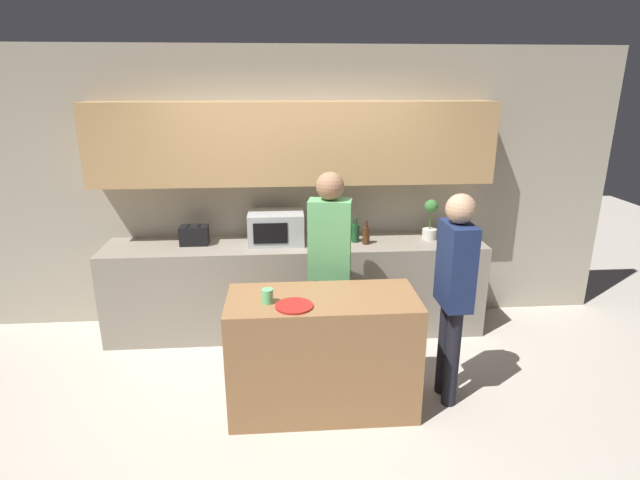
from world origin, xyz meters
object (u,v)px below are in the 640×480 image
Objects in this scene: potted_plant at (430,219)px; bottle_0 at (336,230)px; microwave at (276,227)px; person_center at (330,255)px; bottle_3 at (366,235)px; plate_on_island at (294,306)px; bottle_2 at (355,233)px; person_left at (454,283)px; bottle_1 at (345,229)px; cup_0 at (268,296)px; toaster at (194,235)px.

potted_plant is 1.50× the size of bottle_0.
person_center is (0.44, -0.74, -0.03)m from microwave.
microwave reaches higher than bottle_3.
potted_plant is at bearing -134.57° from person_center.
potted_plant is 1.52× the size of plate_on_island.
bottle_2 is at bearing -103.74° from person_center.
bottle_0 is at bearing 27.76° from person_left.
bottle_3 is at bearing -39.44° from bottle_1.
cup_0 is at bearing -116.69° from bottle_1.
bottle_2 is (0.76, -0.03, -0.06)m from microwave.
cup_0 is at bearing -125.40° from bottle_3.
microwave is at bearing 177.48° from bottle_2.
person_left is at bearing -64.01° from bottle_1.
toaster is at bearing 179.88° from microwave.
person_left is (0.55, -1.24, -0.02)m from bottle_2.
bottle_3 is (1.62, -0.11, -0.00)m from toaster.
bottle_0 is 1.12× the size of bottle_2.
bottle_0 is 2.53× the size of cup_0.
bottle_0 is 1.54m from cup_0.
microwave is at bearing -0.12° from toaster.
cup_0 is 0.06× the size of person_left.
bottle_0 reaches higher than cup_0.
bottle_3 is at bearing 54.60° from cup_0.
bottle_1 is (0.66, 0.05, -0.04)m from microwave.
microwave is 0.86m from person_center.
person_left is at bearing 8.32° from plate_on_island.
person_left is at bearing -98.19° from potted_plant.
bottle_2 is 1.55m from plate_on_island.
bottle_1 is at bearing -95.42° from person_center.
person_center is at bearing -59.01° from microwave.
potted_plant is 0.23× the size of person_center.
bottle_1 is 1.59m from plate_on_island.
toaster is 0.16× the size of person_left.
microwave is at bearing 95.23° from plate_on_island.
bottle_3 is (0.28, -0.15, -0.01)m from bottle_0.
bottle_1 reaches higher than toaster.
person_center reaches higher than plate_on_island.
bottle_0 is 0.20m from bottle_2.
microwave is 0.76m from bottle_2.
bottle_2 reaches higher than bottle_3.
bottle_0 is at bearing 1.56° from toaster.
potted_plant is at bearing -3.08° from bottle_1.
toaster is 0.66× the size of potted_plant.
plate_on_island is at bearing 76.79° from person_center.
potted_plant reaches higher than bottle_1.
person_left reaches higher than bottle_0.
bottle_3 is (0.19, -0.15, -0.02)m from bottle_1.
potted_plant reaches higher than plate_on_island.
toaster is at bearing 176.17° from bottle_3.
bottle_2 is at bearing -2.52° from microwave.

